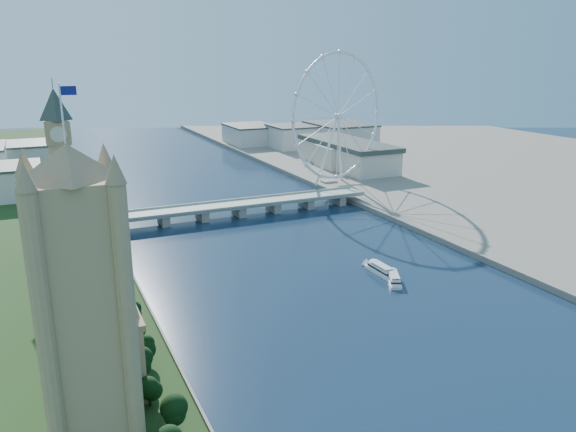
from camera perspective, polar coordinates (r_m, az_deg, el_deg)
tree_row at (r=196.19m, az=-11.98°, el=-19.36°), size 7.93×167.93×21.10m
victoria_tower at (r=176.69m, az=-20.21°, el=-7.51°), size 28.16×28.16×112.00m
parliament_range at (r=297.12m, az=-20.15°, el=-5.47°), size 24.00×200.00×70.00m
big_ben at (r=390.43m, az=-22.22°, el=6.59°), size 20.02×20.02×110.00m
westminster_bridge at (r=447.56m, az=-5.04°, el=0.91°), size 220.00×22.00×9.50m
london_eye at (r=535.44m, az=5.11°, el=10.00°), size 113.60×39.12×124.30m
county_hall at (r=636.84m, az=5.97°, el=4.77°), size 54.00×144.00×35.00m
city_skyline at (r=700.55m, az=-9.23°, el=7.07°), size 505.00×280.00×32.00m
tour_boat_near at (r=332.48m, az=9.39°, el=-5.82°), size 7.54×28.41×6.25m
tour_boat_far at (r=322.12m, az=10.66°, el=-6.61°), size 17.48×26.03×5.67m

